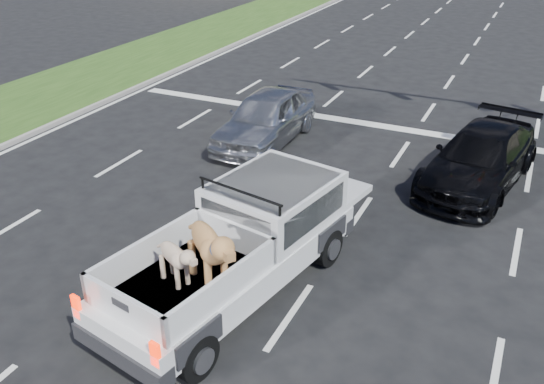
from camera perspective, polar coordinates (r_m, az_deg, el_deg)
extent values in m
plane|color=black|center=(11.21, -6.56, -9.68)|extent=(160.00, 160.00, 0.00)
cube|color=silver|center=(18.19, -10.97, 5.21)|extent=(0.12, 60.00, 0.01)
cube|color=silver|center=(16.49, -0.99, 3.35)|extent=(0.12, 60.00, 0.01)
cube|color=silver|center=(15.41, 10.78, 1.02)|extent=(0.12, 60.00, 0.01)
cube|color=silver|center=(15.08, 23.65, -1.57)|extent=(0.12, 60.00, 0.01)
cube|color=silver|center=(20.39, -19.19, 6.62)|extent=(0.15, 60.00, 0.01)
cube|color=silver|center=(19.38, 8.99, 6.78)|extent=(17.00, 0.45, 0.01)
cube|color=#244515|center=(22.28, -24.33, 7.53)|extent=(5.00, 60.00, 0.10)
cube|color=gray|center=(20.54, -19.73, 6.87)|extent=(0.15, 60.00, 0.14)
cylinder|color=black|center=(10.37, -15.01, -11.36)|extent=(0.44, 0.83, 0.79)
cylinder|color=black|center=(9.30, -7.56, -15.84)|extent=(0.44, 0.83, 0.79)
cylinder|color=black|center=(12.59, -1.60, -2.80)|extent=(0.44, 0.83, 0.79)
cylinder|color=black|center=(11.72, 5.44, -5.43)|extent=(0.44, 0.83, 0.79)
cube|color=silver|center=(10.73, -3.94, -6.95)|extent=(3.00, 5.79, 0.54)
cube|color=silver|center=(11.22, 0.20, -0.91)|extent=(2.34, 2.72, 0.89)
cube|color=black|center=(10.40, -3.65, -3.25)|extent=(1.59, 0.34, 0.65)
cylinder|color=black|center=(10.19, -3.25, 0.09)|extent=(1.85, 0.41, 0.05)
cube|color=black|center=(9.87, -8.60, -8.98)|extent=(2.33, 2.96, 0.06)
cube|color=silver|center=(10.25, -12.28, -5.77)|extent=(0.59, 2.62, 0.54)
cube|color=silver|center=(9.19, -4.72, -9.48)|extent=(0.59, 2.62, 0.54)
cube|color=silver|center=(9.03, -14.50, -11.16)|extent=(1.83, 0.44, 0.54)
cube|color=#FB2305|center=(9.68, -18.78, -10.72)|extent=(0.18, 0.09, 0.42)
cube|color=#FB2305|center=(8.55, -11.47, -15.50)|extent=(0.18, 0.09, 0.42)
cube|color=black|center=(9.43, -14.67, -15.05)|extent=(2.02, 0.69, 0.31)
imported|color=#A8AAAF|center=(17.36, -0.62, 7.39)|extent=(1.89, 4.61, 1.57)
imported|color=black|center=(15.67, 19.92, 3.15)|extent=(2.88, 5.25, 1.44)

